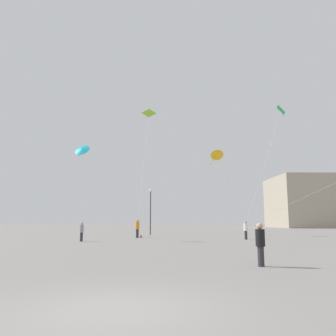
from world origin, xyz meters
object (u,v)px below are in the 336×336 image
person_in_white (246,229)px  kite_amber_diamond (217,156)px  person_in_orange (137,227)px  building_left_hall (319,202)px  person_in_grey (82,231)px  kite_emerald_delta (281,112)px  lamppost_east (151,204)px  handbag_beside_flyer (141,236)px  kite_cyan_diamond (82,150)px  kite_lime_delta (149,115)px  person_in_black (260,242)px

person_in_white → kite_amber_diamond: 10.69m
person_in_orange → building_left_hall: (38.27, 52.42, 5.17)m
person_in_orange → building_left_hall: building_left_hall is taller
person_in_grey → kite_emerald_delta: bearing=69.7°
person_in_grey → lamppost_east: size_ratio=0.29×
kite_emerald_delta → building_left_hall: kite_emerald_delta is taller
person_in_orange → person_in_white: person_in_orange is taller
person_in_orange → kite_amber_diamond: 14.32m
handbag_beside_flyer → kite_cyan_diamond: bearing=-137.0°
lamppost_east → person_in_grey: bearing=-108.6°
lamppost_east → kite_emerald_delta: bearing=-8.0°
person_in_white → kite_lime_delta: (-10.02, 10.53, 14.14)m
person_in_grey → building_left_hall: building_left_hall is taller
handbag_beside_flyer → kite_lime_delta: bearing=90.9°
kite_cyan_diamond → handbag_beside_flyer: (4.89, 4.57, -7.93)m
person_in_black → building_left_hall: size_ratio=0.07×
kite_cyan_diamond → kite_amber_diamond: size_ratio=0.79×
person_in_white → kite_emerald_delta: kite_emerald_delta is taller
kite_lime_delta → building_left_hall: size_ratio=0.61×
kite_cyan_diamond → person_in_grey: bearing=-66.9°
person_in_white → building_left_hall: bearing=-77.3°
kite_amber_diamond → handbag_beside_flyer: (-6.59, 11.58, -5.90)m
person_in_white → building_left_hall: building_left_hall is taller
kite_lime_delta → kite_amber_diamond: size_ratio=1.54×
kite_amber_diamond → person_in_white: bearing=69.4°
kite_emerald_delta → person_in_white: bearing=-128.7°
person_in_white → handbag_beside_flyer: 10.31m
handbag_beside_flyer → lamppost_east: bearing=87.4°
kite_emerald_delta → building_left_hall: (22.21, 47.86, -8.06)m
kite_lime_delta → person_in_grey: bearing=-105.6°
person_in_orange → person_in_grey: person_in_orange is taller
person_in_black → kite_lime_delta: bearing=-121.2°
person_in_orange → person_in_white: size_ratio=1.09×
person_in_grey → lamppost_east: 14.07m
person_in_black → handbag_beside_flyer: person_in_black is taller
person_in_black → kite_lime_delta: (-7.28, 29.09, 14.18)m
kite_emerald_delta → building_left_hall: bearing=65.1°
person_in_white → building_left_hall: (28.02, 55.11, 5.26)m
building_left_hall → kite_cyan_diamond: bearing=-127.0°
building_left_hall → lamppost_east: bearing=-129.5°
kite_cyan_diamond → kite_amber_diamond: 13.61m
person_in_white → kite_lime_delta: bearing=-6.8°
kite_lime_delta → handbag_beside_flyer: kite_lime_delta is taller
kite_cyan_diamond → handbag_beside_flyer: 10.38m
kite_emerald_delta → kite_cyan_diamond: 23.33m
kite_lime_delta → lamppost_east: (0.43, -1.11, -11.45)m
person_in_white → kite_lime_delta: 20.28m
person_in_grey → handbag_beside_flyer: (4.09, 6.45, -0.74)m
person_in_white → building_left_hall: size_ratio=0.07×
building_left_hall → person_in_white: bearing=-117.0°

